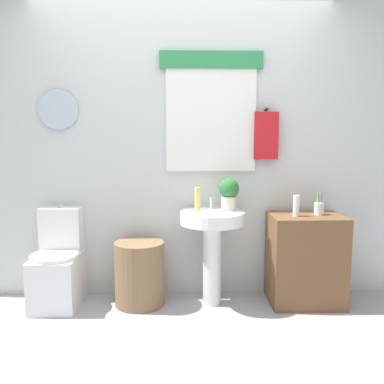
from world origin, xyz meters
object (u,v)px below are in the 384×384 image
at_px(soap_bottle, 197,199).
at_px(potted_plant, 229,193).
at_px(toothbrush_cup, 319,208).
at_px(toilet, 58,268).
at_px(laundry_hamper, 140,273).
at_px(lotion_bottle, 296,206).
at_px(wooden_cabinet, 305,259).
at_px(pedestal_sink, 212,234).

bearing_deg(soap_bottle, potted_plant, 2.20).
bearing_deg(toothbrush_cup, toilet, 179.60).
relative_size(laundry_hamper, soap_bottle, 2.75).
height_order(laundry_hamper, potted_plant, potted_plant).
xyz_separation_m(toilet, lotion_bottle, (1.95, -0.08, 0.53)).
bearing_deg(toilet, soap_bottle, 0.73).
bearing_deg(soap_bottle, toothbrush_cup, -1.71).
height_order(toilet, potted_plant, potted_plant).
bearing_deg(laundry_hamper, potted_plant, 4.64).
bearing_deg(wooden_cabinet, laundry_hamper, 180.00).
relative_size(pedestal_sink, soap_bottle, 4.05).
relative_size(soap_bottle, toothbrush_cup, 1.04).
relative_size(potted_plant, toothbrush_cup, 1.44).
relative_size(wooden_cabinet, toothbrush_cup, 4.04).
xyz_separation_m(potted_plant, lotion_bottle, (0.53, -0.10, -0.10)).
bearing_deg(toothbrush_cup, wooden_cabinet, -169.06).
bearing_deg(potted_plant, pedestal_sink, -156.80).
relative_size(laundry_hamper, toothbrush_cup, 2.86).
distance_m(wooden_cabinet, toothbrush_cup, 0.44).
relative_size(pedestal_sink, lotion_bottle, 4.57).
bearing_deg(toilet, toothbrush_cup, -0.40).
distance_m(pedestal_sink, lotion_bottle, 0.72).
xyz_separation_m(toilet, wooden_cabinet, (2.05, -0.04, 0.07)).
height_order(wooden_cabinet, toothbrush_cup, toothbrush_cup).
xyz_separation_m(lotion_bottle, toothbrush_cup, (0.21, 0.06, -0.03)).
bearing_deg(lotion_bottle, laundry_hamper, 178.20).
relative_size(soap_bottle, lotion_bottle, 1.13).
bearing_deg(toilet, wooden_cabinet, -0.98).
height_order(pedestal_sink, toothbrush_cup, toothbrush_cup).
distance_m(toilet, soap_bottle, 1.29).
distance_m(toilet, lotion_bottle, 2.02).
bearing_deg(lotion_bottle, potted_plant, 169.41).
height_order(pedestal_sink, wooden_cabinet, pedestal_sink).
distance_m(laundry_hamper, toothbrush_cup, 1.58).
xyz_separation_m(wooden_cabinet, toothbrush_cup, (0.10, 0.02, 0.43)).
height_order(pedestal_sink, soap_bottle, soap_bottle).
xyz_separation_m(laundry_hamper, lotion_bottle, (1.27, -0.04, 0.57)).
xyz_separation_m(pedestal_sink, toothbrush_cup, (0.88, 0.02, 0.21)).
xyz_separation_m(pedestal_sink, wooden_cabinet, (0.78, 0.00, -0.22)).
bearing_deg(toothbrush_cup, soap_bottle, 178.29).
xyz_separation_m(laundry_hamper, pedestal_sink, (0.60, 0.00, 0.33)).
height_order(toilet, wooden_cabinet, toilet).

